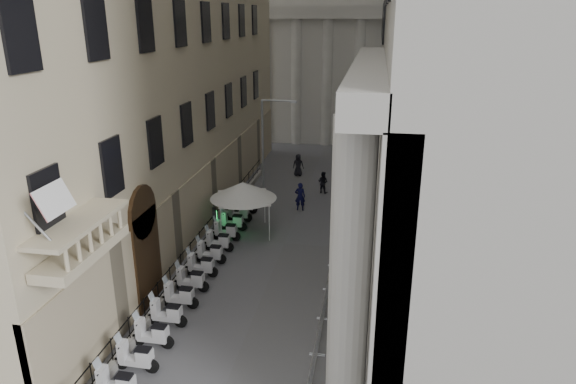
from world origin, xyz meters
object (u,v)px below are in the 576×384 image
Objects in this scene: street_lamp at (266,145)px; pedestrian_b at (323,182)px; info_kiosk at (215,223)px; security_tent at (250,193)px; pedestrian_a at (300,197)px.

street_lamp reaches higher than pedestrian_b.
info_kiosk is (-1.95, -5.61, -3.43)m from street_lamp.
security_tent is at bearing -5.19° from info_kiosk.
info_kiosk is 10.43m from pedestrian_b.
pedestrian_b is (5.44, 8.89, -0.05)m from info_kiosk.
pedestrian_a is (2.36, -0.53, -3.32)m from street_lamp.
street_lamp is at bearing 65.52° from pedestrian_b.
pedestrian_a is at bearing 31.54° from info_kiosk.
pedestrian_b is at bearing 45.24° from street_lamp.
pedestrian_a is at bearing 63.76° from security_tent.
security_tent is at bearing 56.66° from pedestrian_a.
security_tent reaches higher than info_kiosk.
street_lamp reaches higher than info_kiosk.
street_lamp reaches higher than pedestrian_a.
street_lamp is 5.92m from pedestrian_b.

